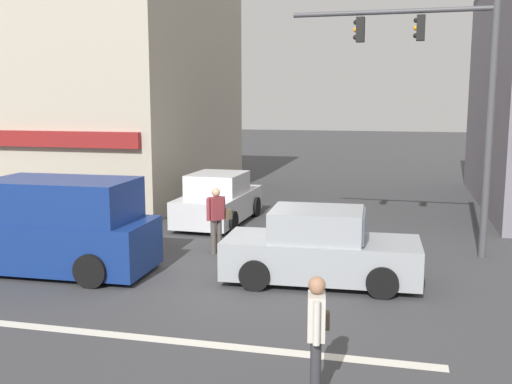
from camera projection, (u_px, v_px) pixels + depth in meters
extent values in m
plane|color=#3D3D3F|center=(222.00, 277.00, 13.09)|extent=(120.00, 120.00, 0.00)
cube|color=silver|center=(160.00, 339.00, 9.73)|extent=(9.00, 0.24, 0.01)
cube|color=#B7AD99|center=(53.00, 87.00, 24.61)|extent=(13.22, 10.59, 8.64)
cylinder|color=brown|center=(39.00, 89.00, 19.19)|extent=(0.22, 0.22, 8.36)
cylinder|color=#47474C|center=(489.00, 131.00, 14.30)|extent=(0.18, 0.18, 6.20)
cylinder|color=#47474C|center=(391.00, 12.00, 14.49)|extent=(4.80, 0.27, 0.12)
cube|color=black|center=(421.00, 28.00, 14.36)|extent=(0.21, 0.25, 0.60)
sphere|color=black|center=(416.00, 20.00, 14.36)|extent=(0.12, 0.12, 0.12)
sphere|color=orange|center=(416.00, 28.00, 14.39)|extent=(0.12, 0.12, 0.12)
sphere|color=black|center=(415.00, 36.00, 14.42)|extent=(0.12, 0.12, 0.12)
cube|color=black|center=(360.00, 30.00, 14.74)|extent=(0.21, 0.25, 0.60)
sphere|color=black|center=(356.00, 22.00, 14.75)|extent=(0.12, 0.12, 0.12)
sphere|color=orange|center=(356.00, 30.00, 14.78)|extent=(0.12, 0.12, 0.12)
sphere|color=black|center=(355.00, 37.00, 14.80)|extent=(0.12, 0.12, 0.12)
cube|color=silver|center=(219.00, 206.00, 18.79)|extent=(1.82, 4.15, 0.80)
cube|color=silver|center=(218.00, 183.00, 18.58)|extent=(1.62, 1.95, 0.64)
cube|color=#475666|center=(227.00, 179.00, 19.51)|extent=(1.44, 0.10, 0.54)
cylinder|color=black|center=(207.00, 204.00, 20.26)|extent=(0.20, 0.65, 0.64)
cylinder|color=black|center=(256.00, 207.00, 19.81)|extent=(0.20, 0.65, 0.64)
cylinder|color=black|center=(178.00, 219.00, 17.84)|extent=(0.20, 0.65, 0.64)
cylinder|color=black|center=(232.00, 222.00, 17.39)|extent=(0.20, 0.65, 0.64)
cube|color=#999EA3|center=(321.00, 257.00, 12.70)|extent=(4.17, 1.88, 0.80)
cube|color=#999EA3|center=(317.00, 224.00, 12.61)|extent=(1.97, 1.64, 0.64)
cube|color=#475666|center=(364.00, 226.00, 12.42)|extent=(0.12, 1.44, 0.54)
cylinder|color=black|center=(381.00, 260.00, 13.31)|extent=(0.65, 0.21, 0.64)
cylinder|color=black|center=(382.00, 283.00, 11.66)|extent=(0.65, 0.21, 0.64)
cylinder|color=black|center=(269.00, 254.00, 13.80)|extent=(0.65, 0.21, 0.64)
cylinder|color=black|center=(255.00, 275.00, 12.15)|extent=(0.65, 0.21, 0.64)
cube|color=navy|center=(52.00, 243.00, 13.48)|extent=(4.64, 1.94, 1.10)
cube|color=navy|center=(62.00, 199.00, 13.26)|extent=(3.24, 1.87, 0.90)
cylinder|color=black|center=(20.00, 243.00, 14.72)|extent=(0.72, 0.22, 0.72)
cylinder|color=black|center=(91.00, 271.00, 12.33)|extent=(0.72, 0.22, 0.72)
cylinder|color=black|center=(128.00, 249.00, 14.11)|extent=(0.72, 0.22, 0.72)
cylinder|color=#333338|center=(316.00, 373.00, 7.61)|extent=(0.14, 0.14, 0.86)
cylinder|color=#333338|center=(315.00, 367.00, 7.79)|extent=(0.14, 0.14, 0.86)
cube|color=beige|center=(316.00, 316.00, 7.58)|extent=(0.27, 0.39, 0.58)
sphere|color=#9E7051|center=(317.00, 285.00, 7.52)|extent=(0.22, 0.22, 0.22)
cylinder|color=beige|center=(317.00, 323.00, 7.35)|extent=(0.09, 0.09, 0.56)
cylinder|color=beige|center=(316.00, 310.00, 7.82)|extent=(0.09, 0.09, 0.56)
cube|color=brown|center=(319.00, 320.00, 7.92)|extent=(0.29, 0.16, 0.24)
cylinder|color=#4C4742|center=(213.00, 237.00, 15.02)|extent=(0.14, 0.14, 0.86)
cylinder|color=#4C4742|center=(219.00, 236.00, 15.14)|extent=(0.14, 0.14, 0.86)
cube|color=maroon|center=(216.00, 208.00, 14.97)|extent=(0.39, 0.42, 0.58)
sphere|color=tan|center=(216.00, 192.00, 14.91)|extent=(0.22, 0.22, 0.22)
cylinder|color=maroon|center=(208.00, 210.00, 14.81)|extent=(0.09, 0.09, 0.56)
cylinder|color=maroon|center=(224.00, 207.00, 15.13)|extent=(0.09, 0.09, 0.56)
cube|color=brown|center=(227.00, 214.00, 15.18)|extent=(0.30, 0.26, 0.24)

